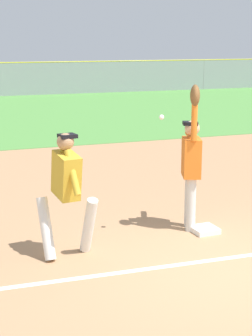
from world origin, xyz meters
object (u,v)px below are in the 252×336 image
Objects in this scene: baseball at (162,117)px; parked_car_silver at (46,77)px; runner at (67,186)px; fielder at (191,160)px; first_base at (204,230)px; parked_car_white at (137,75)px.

baseball is 26.30m from parked_car_silver.
runner is at bearing -169.86° from baseball.
fielder is at bearing -94.00° from parked_car_silver.
fielder is at bearing 15.24° from baseball.
baseball reaches higher than first_base.
baseball is at bearing 2.10° from runner.
fielder is 30.81× the size of baseball.
baseball is 0.02× the size of parked_car_silver.
runner is at bearing -108.31° from parked_car_white.
parked_car_silver is at bearing 83.18° from first_base.
parked_car_white is (9.86, 26.26, -1.15)m from baseball.
baseball is (-0.58, -0.16, 0.70)m from fielder.
first_base is 2.43m from runner.
fielder reaches higher than first_base.
first_base is at bearing -104.27° from parked_car_white.
baseball is (1.50, 0.27, 0.83)m from runner.
first_base is at bearing -2.70° from runner.
first_base is 0.08× the size of parked_car_white.
baseball is at bearing 175.31° from first_base.
first_base is 0.22× the size of runner.
parked_car_silver and parked_car_white have the same top height.
parked_car_silver is at bearing -77.46° from fielder.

